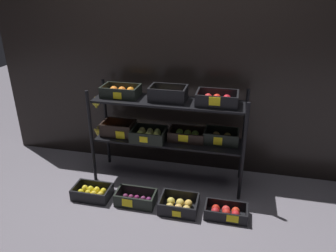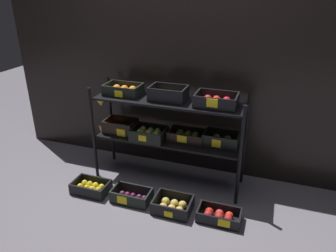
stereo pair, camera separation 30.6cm
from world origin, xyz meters
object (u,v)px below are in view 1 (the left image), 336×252
Objects in this scene: crate_ground_apple_red at (226,212)px; crate_ground_plum at (136,199)px; display_rack at (167,120)px; crate_ground_lemon at (92,193)px; crate_ground_apple_gold at (179,205)px.

crate_ground_plum is at bearing 179.90° from crate_ground_apple_red.
display_rack reaches higher than crate_ground_lemon.
crate_ground_apple_red is (0.41, 0.01, -0.00)m from crate_ground_apple_gold.
crate_ground_plum is 0.40m from crate_ground_apple_gold.
crate_ground_plum is 0.81m from crate_ground_apple_red.
crate_ground_apple_gold is (0.40, -0.01, 0.00)m from crate_ground_plum.
crate_ground_apple_red is (0.81, -0.00, -0.00)m from crate_ground_plum.
crate_ground_apple_gold reaches higher than crate_ground_lemon.
crate_ground_apple_gold is (0.83, -0.01, 0.00)m from crate_ground_lemon.
crate_ground_plum reaches higher than crate_ground_apple_red.
crate_ground_plum is at bearing -0.01° from crate_ground_lemon.
display_rack reaches higher than crate_ground_apple_gold.
crate_ground_apple_gold reaches higher than crate_ground_plum.
crate_ground_lemon is 1.04× the size of crate_ground_apple_gold.
crate_ground_lemon is 0.43m from crate_ground_plum.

